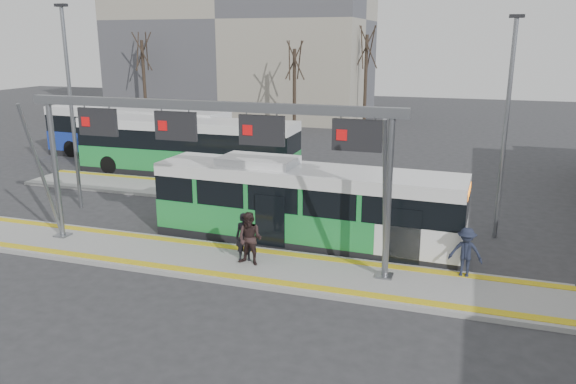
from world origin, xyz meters
name	(u,v)px	position (x,y,z in m)	size (l,w,h in m)	color
ground	(218,263)	(0.00, 0.00, 0.00)	(120.00, 120.00, 0.00)	#2D2D30
platform_main	(218,261)	(0.00, 0.00, 0.07)	(22.00, 3.00, 0.15)	gray
platform_second	(213,192)	(-4.00, 8.00, 0.07)	(20.00, 3.00, 0.15)	gray
tactile_main	(218,259)	(0.00, 0.00, 0.16)	(22.00, 2.65, 0.02)	yellow
tactile_second	(223,185)	(-4.00, 9.15, 0.16)	(20.00, 0.35, 0.02)	yellow
gantry	(207,134)	(-0.35, 0.25, 4.30)	(13.00, 1.68, 5.20)	slate
apartment_block	(242,19)	(-14.00, 36.00, 9.21)	(24.50, 12.50, 18.40)	gray
hero_bus	(305,205)	(2.16, 2.88, 1.41)	(11.27, 2.84, 3.07)	black
bg_bus_green	(188,148)	(-7.04, 11.25, 1.51)	(12.28, 2.78, 3.06)	black
bg_bus_blue	(137,134)	(-12.18, 14.23, 1.55)	(12.21, 3.50, 3.14)	black
passenger_a	(245,237)	(0.88, 0.22, 0.95)	(0.59, 0.39, 1.61)	black
passenger_b	(250,239)	(1.19, -0.07, 1.03)	(0.85, 0.66, 1.75)	black
passenger_c	(466,252)	(7.83, 1.10, 0.93)	(1.01, 0.58, 1.57)	#1C2132
tree_left	(294,61)	(-5.91, 27.15, 5.64)	(1.40, 1.40, 7.44)	#382B21
tree_mid	(367,48)	(-1.22, 32.48, 6.60)	(1.40, 1.40, 8.70)	#382B21
tree_far	(142,52)	(-20.39, 28.44, 6.21)	(1.40, 1.40, 8.19)	#382B21
lamp_west	(71,104)	(-8.58, 4.03, 4.57)	(0.50, 0.25, 8.64)	slate
lamp_east	(506,125)	(8.85, 5.56, 4.27)	(0.50, 0.25, 8.06)	slate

